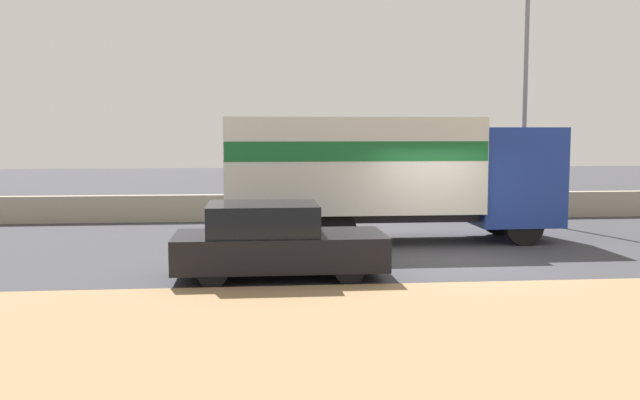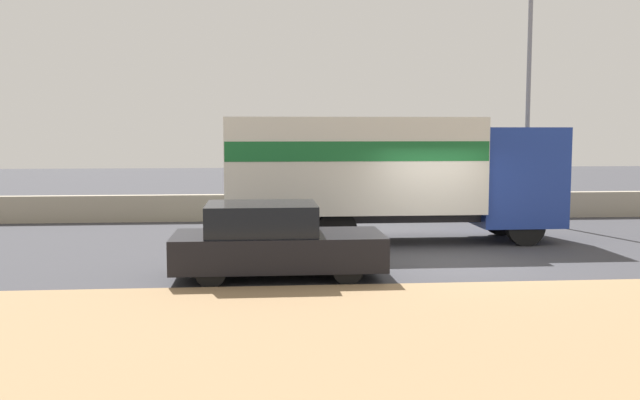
# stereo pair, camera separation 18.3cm
# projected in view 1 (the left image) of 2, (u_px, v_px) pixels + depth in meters

# --- Properties ---
(ground_plane) EXTENTS (80.00, 80.00, 0.00)m
(ground_plane) POSITION_uv_depth(u_px,v_px,m) (448.00, 261.00, 15.68)
(ground_plane) COLOR #38383D
(dirt_shoulder_foreground) EXTENTS (60.00, 6.65, 0.04)m
(dirt_shoulder_foreground) POSITION_uv_depth(u_px,v_px,m) (559.00, 332.00, 10.06)
(dirt_shoulder_foreground) COLOR #937551
(dirt_shoulder_foreground) RESTS_ON ground_plane
(stone_wall_backdrop) EXTENTS (60.00, 0.35, 0.84)m
(stone_wall_backdrop) POSITION_uv_depth(u_px,v_px,m) (384.00, 206.00, 23.12)
(stone_wall_backdrop) COLOR #A39984
(stone_wall_backdrop) RESTS_ON ground_plane
(street_lamp) EXTENTS (0.56, 0.28, 7.84)m
(street_lamp) POSITION_uv_depth(u_px,v_px,m) (526.00, 79.00, 22.27)
(street_lamp) COLOR slate
(street_lamp) RESTS_ON ground_plane
(box_truck) EXTENTS (8.50, 2.52, 3.19)m
(box_truck) POSITION_uv_depth(u_px,v_px,m) (383.00, 168.00, 18.22)
(box_truck) COLOR navy
(box_truck) RESTS_ON ground_plane
(car_hatchback) EXTENTS (4.08, 1.80, 1.46)m
(car_hatchback) POSITION_uv_depth(u_px,v_px,m) (275.00, 241.00, 13.86)
(car_hatchback) COLOR black
(car_hatchback) RESTS_ON ground_plane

